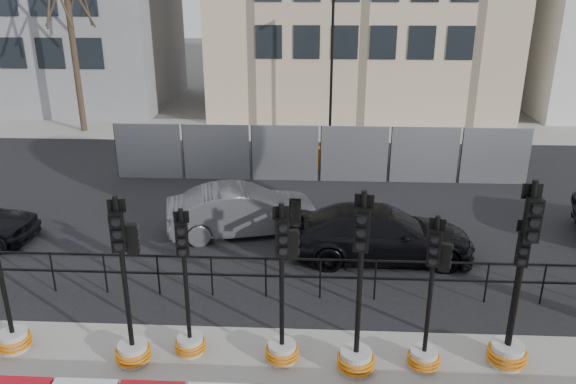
# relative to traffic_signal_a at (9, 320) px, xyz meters

# --- Properties ---
(ground) EXTENTS (120.00, 120.00, 0.00)m
(ground) POSITION_rel_traffic_signal_a_xyz_m (5.86, 0.92, -0.67)
(ground) COLOR #51514C
(ground) RESTS_ON ground
(road) EXTENTS (40.00, 14.00, 0.03)m
(road) POSITION_rel_traffic_signal_a_xyz_m (5.86, 7.92, -0.66)
(road) COLOR black
(road) RESTS_ON ground
(sidewalk_far) EXTENTS (40.00, 4.00, 0.02)m
(sidewalk_far) POSITION_rel_traffic_signal_a_xyz_m (5.86, 16.92, -0.66)
(sidewalk_far) COLOR gray
(sidewalk_far) RESTS_ON ground
(kerb_railing) EXTENTS (18.00, 0.04, 1.00)m
(kerb_railing) POSITION_rel_traffic_signal_a_xyz_m (5.86, 2.12, 0.02)
(kerb_railing) COLOR black
(kerb_railing) RESTS_ON ground
(heras_fencing) EXTENTS (14.33, 1.72, 2.00)m
(heras_fencing) POSITION_rel_traffic_signal_a_xyz_m (5.84, 10.72, 0.01)
(heras_fencing) COLOR #96989E
(heras_fencing) RESTS_ON ground
(lamp_post_far) EXTENTS (0.12, 0.56, 6.00)m
(lamp_post_far) POSITION_rel_traffic_signal_a_xyz_m (6.36, 15.90, 2.55)
(lamp_post_far) COLOR black
(lamp_post_far) RESTS_ON ground
(traffic_signal_a) EXTENTS (0.64, 0.64, 3.24)m
(traffic_signal_a) POSITION_rel_traffic_signal_a_xyz_m (0.00, 0.00, 0.00)
(traffic_signal_a) COLOR silver
(traffic_signal_a) RESTS_ON ground
(traffic_signal_b) EXTENTS (0.65, 0.65, 3.32)m
(traffic_signal_b) POSITION_rel_traffic_signal_a_xyz_m (2.42, -0.27, 0.12)
(traffic_signal_b) COLOR silver
(traffic_signal_b) RESTS_ON ground
(traffic_signal_c) EXTENTS (0.59, 0.59, 2.97)m
(traffic_signal_c) POSITION_rel_traffic_signal_a_xyz_m (3.40, 0.06, -0.06)
(traffic_signal_c) COLOR silver
(traffic_signal_c) RESTS_ON ground
(traffic_signal_d) EXTENTS (0.62, 0.62, 3.17)m
(traffic_signal_d) POSITION_rel_traffic_signal_a_xyz_m (5.16, -0.09, 0.09)
(traffic_signal_d) COLOR silver
(traffic_signal_d) RESTS_ON ground
(traffic_signal_e) EXTENTS (0.69, 0.69, 3.50)m
(traffic_signal_e) POSITION_rel_traffic_signal_a_xyz_m (6.49, -0.31, 0.05)
(traffic_signal_e) COLOR silver
(traffic_signal_e) RESTS_ON ground
(traffic_signal_f) EXTENTS (0.59, 0.59, 3.02)m
(traffic_signal_f) POSITION_rel_traffic_signal_a_xyz_m (7.74, -0.15, 0.05)
(traffic_signal_f) COLOR silver
(traffic_signal_f) RESTS_ON ground
(traffic_signal_g) EXTENTS (0.71, 0.71, 3.62)m
(traffic_signal_g) POSITION_rel_traffic_signal_a_xyz_m (9.27, 0.00, 0.08)
(traffic_signal_g) COLOR silver
(traffic_signal_g) RESTS_ON ground
(traffic_signal_h) EXTENTS (0.58, 0.58, 2.93)m
(traffic_signal_h) POSITION_rel_traffic_signal_a_xyz_m (9.25, 0.04, -0.06)
(traffic_signal_h) COLOR silver
(traffic_signal_h) RESTS_ON ground
(car_b) EXTENTS (3.44, 4.83, 1.36)m
(car_b) POSITION_rel_traffic_signal_a_xyz_m (3.72, 5.50, 0.01)
(car_b) COLOR #515056
(car_b) RESTS_ON ground
(car_c) EXTENTS (2.08, 4.73, 1.35)m
(car_c) POSITION_rel_traffic_signal_a_xyz_m (7.38, 4.19, 0.01)
(car_c) COLOR black
(car_c) RESTS_ON ground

